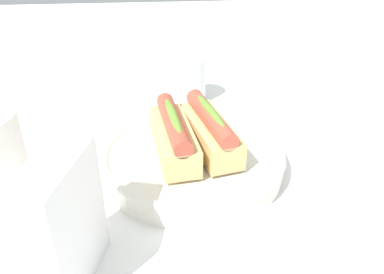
% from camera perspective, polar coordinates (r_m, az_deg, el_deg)
% --- Properties ---
extents(ground_plane, '(2.40, 2.40, 0.00)m').
position_cam_1_polar(ground_plane, '(0.61, 0.20, -5.20)').
color(ground_plane, white).
extents(serving_bowl, '(0.27, 0.27, 0.04)m').
position_cam_1_polar(serving_bowl, '(0.61, 0.00, -3.03)').
color(serving_bowl, silver).
rests_on(serving_bowl, ground_plane).
extents(hotdog_front, '(0.16, 0.08, 0.06)m').
position_cam_1_polar(hotdog_front, '(0.59, 2.56, 1.05)').
color(hotdog_front, '#DBB270').
rests_on(hotdog_front, serving_bowl).
extents(hotdog_back, '(0.16, 0.07, 0.06)m').
position_cam_1_polar(hotdog_back, '(0.58, -2.63, 0.28)').
color(hotdog_back, '#DBB270').
rests_on(hotdog_back, serving_bowl).
extents(water_glass, '(0.07, 0.07, 0.09)m').
position_cam_1_polar(water_glass, '(0.81, -0.51, 7.85)').
color(water_glass, white).
rests_on(water_glass, ground_plane).
extents(napkin_box, '(0.12, 0.07, 0.15)m').
position_cam_1_polar(napkin_box, '(0.43, -17.85, -11.83)').
color(napkin_box, white).
rests_on(napkin_box, ground_plane).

